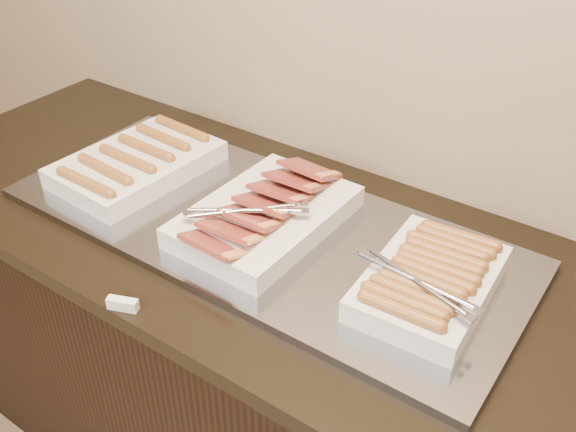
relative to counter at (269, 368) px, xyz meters
The scene contains 6 objects.
counter is the anchor object (origin of this frame).
warming_tray 0.46m from the counter, behind, with size 1.20×0.50×0.02m, color gray.
dish_left 0.64m from the counter, behind, with size 0.28×0.40×0.07m.
dish_center 0.50m from the counter, 70.21° to the right, with size 0.28×0.43×0.09m.
dish_right 0.64m from the counter, ahead, with size 0.27×0.34×0.08m.
label_holder 0.59m from the counter, 101.94° to the right, with size 0.06×0.02×0.02m, color silver.
Camera 1 is at (0.71, 1.20, 1.76)m, focal length 40.00 mm.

